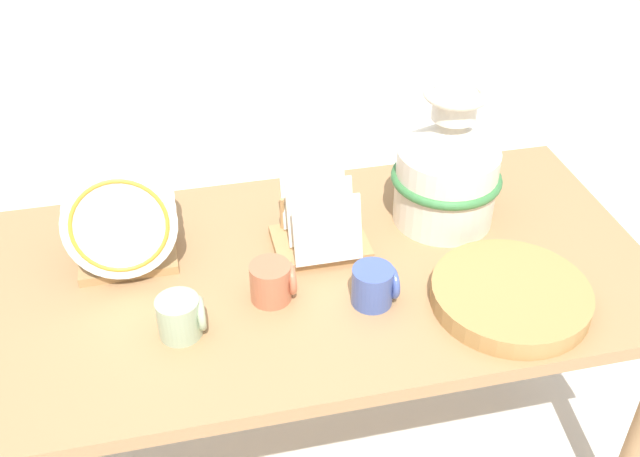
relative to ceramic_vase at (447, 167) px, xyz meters
name	(u,v)px	position (x,y,z in m)	size (l,w,h in m)	color
ground_plane	(320,454)	(-0.34, -0.12, -0.84)	(14.00, 14.00, 0.00)	silver
display_table	(320,291)	(-0.34, -0.12, -0.22)	(1.53, 0.79, 0.69)	#9E754C
ceramic_vase	(447,167)	(0.00, 0.00, 0.00)	(0.27, 0.27, 0.36)	silver
dish_rack_round_plates	(122,223)	(-0.77, 0.00, -0.04)	(0.25, 0.22, 0.27)	tan
dish_rack_square_plates	(320,231)	(-0.32, -0.05, -0.10)	(0.22, 0.19, 0.18)	tan
wicker_charger_stack	(510,295)	(0.03, -0.33, -0.13)	(0.34, 0.34, 0.04)	#AD7F47
mug_terracotta_glaze	(273,282)	(-0.46, -0.20, -0.11)	(0.10, 0.09, 0.09)	#B76647
mug_cobalt_glaze	(375,285)	(-0.25, -0.26, -0.11)	(0.10, 0.09, 0.09)	#42569E
mug_sage_glaze	(181,317)	(-0.67, -0.27, -0.11)	(0.10, 0.09, 0.09)	#9EB28E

